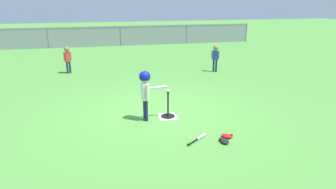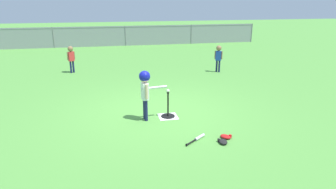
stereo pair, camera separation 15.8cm
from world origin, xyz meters
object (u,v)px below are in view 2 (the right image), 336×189
batter_child (145,85)px  fielder_deep_right (71,56)px  baseball_on_tee (168,91)px  glove_near_bats (223,142)px  batting_tee (168,113)px  glove_by_plate (226,137)px  spare_bat_silver (198,138)px  fielder_near_left (219,55)px

batter_child → fielder_deep_right: batter_child is taller
baseball_on_tee → glove_near_bats: size_ratio=0.31×
batting_tee → fielder_deep_right: (-2.63, 5.01, 0.55)m
fielder_deep_right → glove_by_plate: 7.30m
fielder_deep_right → glove_by_plate: fielder_deep_right is taller
fielder_deep_right → glove_near_bats: fielder_deep_right is taller
batting_tee → spare_bat_silver: (0.33, -1.29, -0.06)m
batting_tee → baseball_on_tee: (0.00, 0.00, 0.55)m
glove_by_plate → glove_near_bats: 0.24m
baseball_on_tee → fielder_deep_right: bearing=117.7°
baseball_on_tee → glove_by_plate: bearing=-56.4°
batting_tee → glove_near_bats: batting_tee is taller
batting_tee → fielder_near_left: bearing=55.4°
batter_child → glove_by_plate: 2.08m
fielder_near_left → glove_near_bats: fielder_near_left is taller
glove_near_bats → baseball_on_tee: bearing=116.2°
batter_child → spare_bat_silver: size_ratio=2.34×
glove_by_plate → spare_bat_silver: bearing=174.2°
batter_child → fielder_near_left: batter_child is taller
batter_child → glove_near_bats: (1.30, -1.47, -0.79)m
fielder_near_left → spare_bat_silver: 5.85m
baseball_on_tee → batter_child: batter_child is taller
fielder_deep_right → fielder_near_left: bearing=-10.6°
spare_bat_silver → glove_near_bats: (0.43, -0.25, 0.01)m
batting_tee → batter_child: (-0.54, -0.07, 0.73)m
batting_tee → fielder_near_left: 4.89m
batting_tee → spare_bat_silver: batting_tee is taller
batter_child → glove_by_plate: bearing=-41.7°
batting_tee → glove_by_plate: bearing=-56.4°
spare_bat_silver → fielder_near_left: bearing=65.4°
batter_child → spare_bat_silver: (0.87, -1.22, -0.79)m
baseball_on_tee → spare_bat_silver: bearing=-75.5°
batting_tee → spare_bat_silver: bearing=-75.5°
batting_tee → baseball_on_tee: baseball_on_tee is taller
batter_child → glove_near_bats: batter_child is taller
baseball_on_tee → glove_by_plate: size_ratio=0.27×
baseball_on_tee → fielder_near_left: fielder_near_left is taller
glove_by_plate → glove_near_bats: size_ratio=1.12×
fielder_deep_right → glove_by_plate: size_ratio=3.69×
batting_tee → fielder_deep_right: size_ratio=0.61×
fielder_near_left → baseball_on_tee: bearing=-124.6°
baseball_on_tee → batter_child: size_ratio=0.06×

